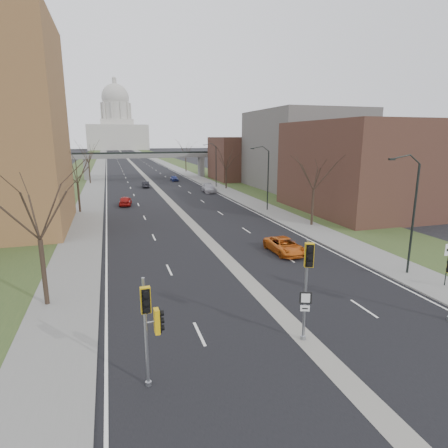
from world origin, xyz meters
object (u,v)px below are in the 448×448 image
speed_limit_sign (448,257)px  car_right_near (284,246)px  car_left_near (125,201)px  car_right_far (174,178)px  car_right_mid (209,188)px  signal_pole_left (150,318)px  signal_pole_median (307,273)px  car_left_far (145,184)px

speed_limit_sign → car_right_near: 12.46m
car_left_near → car_right_far: size_ratio=1.12×
car_right_mid → car_right_far: 20.34m
signal_pole_left → car_left_near: (0.88, 43.36, -2.35)m
car_left_near → signal_pole_median: bearing=105.7°
car_left_near → car_right_far: (12.40, 29.88, -0.08)m
car_left_near → car_right_far: car_left_near is taller
car_right_near → car_left_far: bearing=97.1°
car_left_near → car_right_near: 30.91m
car_right_mid → car_left_far: bearing=138.0°
signal_pole_left → car_right_far: signal_pole_left is taller
signal_pole_left → signal_pole_median: signal_pole_median is taller
speed_limit_sign → car_left_near: size_ratio=0.69×
speed_limit_sign → car_left_near: speed_limit_sign is taller
signal_pole_left → car_right_far: (13.28, 73.24, -2.43)m
signal_pole_left → car_right_mid: signal_pole_left is taller
signal_pole_median → car_left_far: size_ratio=1.35×
speed_limit_sign → signal_pole_median: bearing=-148.6°
signal_pole_median → speed_limit_sign: (12.61, 3.54, -1.50)m
speed_limit_sign → car_right_mid: 48.53m
car_left_near → car_right_mid: size_ratio=0.80×
signal_pole_left → car_right_near: 20.06m
speed_limit_sign → car_left_near: 43.14m
speed_limit_sign → car_right_far: speed_limit_sign is taller
speed_limit_sign → car_left_far: bearing=119.5°
speed_limit_sign → car_right_far: bearing=111.4°
signal_pole_median → car_left_near: signal_pole_median is taller
car_right_near → speed_limit_sign: bearing=-57.1°
signal_pole_median → car_left_far: (-1.76, 62.26, -3.00)m
speed_limit_sign → car_right_far: size_ratio=0.78×
car_right_mid → car_right_near: bearing=-92.4°
car_right_mid → signal_pole_left: bearing=-104.6°
car_left_near → car_right_far: 32.35m
signal_pole_left → car_left_far: (5.76, 63.50, -2.43)m
car_left_far → car_right_far: car_right_far is taller
signal_pole_median → car_right_near: signal_pole_median is taller
speed_limit_sign → car_left_far: (-14.37, 58.72, -1.49)m
speed_limit_sign → car_right_mid: bearing=110.2°
car_left_far → car_right_near: bearing=100.6°
car_right_near → car_right_far: size_ratio=1.28×
car_right_near → car_right_mid: car_right_mid is taller
signal_pole_median → car_right_mid: signal_pole_median is taller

